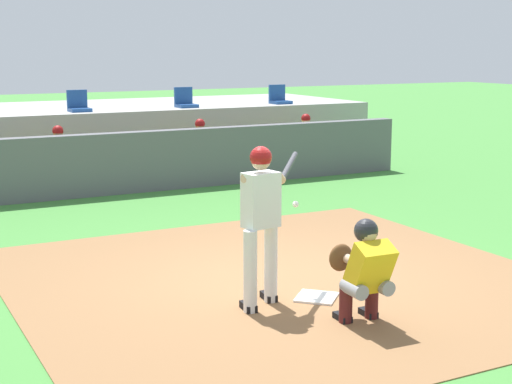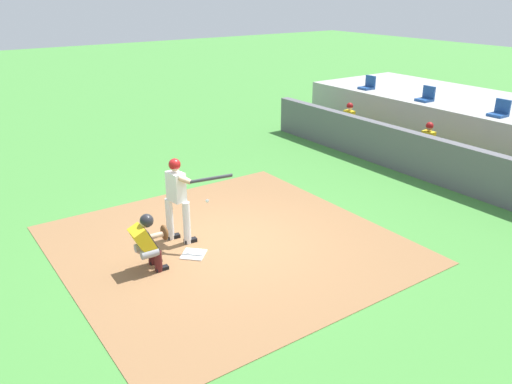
{
  "view_description": "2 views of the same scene",
  "coord_description": "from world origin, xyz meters",
  "px_view_note": "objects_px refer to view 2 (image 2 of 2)",
  "views": [
    {
      "loc": [
        -4.52,
        -7.97,
        2.85
      ],
      "look_at": [
        0.0,
        0.7,
        1.0
      ],
      "focal_mm": 54.09,
      "sensor_mm": 36.0,
      "label": 1
    },
    {
      "loc": [
        7.97,
        -4.87,
        4.91
      ],
      "look_at": [
        0.0,
        0.7,
        1.0
      ],
      "focal_mm": 35.87,
      "sensor_mm": 36.0,
      "label": 2
    }
  ],
  "objects_px": {
    "stadium_seat_1": "(426,97)",
    "stadium_seat_2": "(500,111)",
    "batter_at_plate": "(178,195)",
    "home_plate": "(194,254)",
    "dugout_player_0": "(346,121)",
    "stadium_seat_0": "(368,85)",
    "catcher_crouched": "(149,240)",
    "dugout_player_1": "(425,144)"
  },
  "relations": [
    {
      "from": "stadium_seat_1",
      "to": "stadium_seat_2",
      "type": "bearing_deg",
      "value": 0.0
    },
    {
      "from": "batter_at_plate",
      "to": "stadium_seat_1",
      "type": "bearing_deg",
      "value": 100.77
    },
    {
      "from": "batter_at_plate",
      "to": "stadium_seat_1",
      "type": "distance_m",
      "value": 10.31
    },
    {
      "from": "home_plate",
      "to": "stadium_seat_1",
      "type": "height_order",
      "value": "stadium_seat_1"
    },
    {
      "from": "dugout_player_0",
      "to": "stadium_seat_2",
      "type": "distance_m",
      "value": 4.72
    },
    {
      "from": "batter_at_plate",
      "to": "home_plate",
      "type": "bearing_deg",
      "value": -5.46
    },
    {
      "from": "stadium_seat_0",
      "to": "stadium_seat_1",
      "type": "bearing_deg",
      "value": 0.0
    },
    {
      "from": "home_plate",
      "to": "catcher_crouched",
      "type": "distance_m",
      "value": 1.08
    },
    {
      "from": "catcher_crouched",
      "to": "stadium_seat_1",
      "type": "xyz_separation_m",
      "value": [
        -2.6,
        11.08,
        0.93
      ]
    },
    {
      "from": "home_plate",
      "to": "stadium_seat_2",
      "type": "bearing_deg",
      "value": 90.0
    },
    {
      "from": "home_plate",
      "to": "stadium_seat_1",
      "type": "relative_size",
      "value": 0.92
    },
    {
      "from": "home_plate",
      "to": "dugout_player_0",
      "type": "distance_m",
      "value": 9.17
    },
    {
      "from": "dugout_player_0",
      "to": "stadium_seat_1",
      "type": "bearing_deg",
      "value": 52.28
    },
    {
      "from": "dugout_player_1",
      "to": "stadium_seat_2",
      "type": "relative_size",
      "value": 2.71
    },
    {
      "from": "catcher_crouched",
      "to": "stadium_seat_0",
      "type": "height_order",
      "value": "stadium_seat_0"
    },
    {
      "from": "dugout_player_1",
      "to": "stadium_seat_1",
      "type": "height_order",
      "value": "stadium_seat_1"
    },
    {
      "from": "home_plate",
      "to": "stadium_seat_0",
      "type": "bearing_deg",
      "value": 117.06
    },
    {
      "from": "home_plate",
      "to": "batter_at_plate",
      "type": "bearing_deg",
      "value": 174.54
    },
    {
      "from": "stadium_seat_0",
      "to": "dugout_player_1",
      "type": "bearing_deg",
      "value": -25.52
    },
    {
      "from": "dugout_player_0",
      "to": "dugout_player_1",
      "type": "bearing_deg",
      "value": 0.0
    },
    {
      "from": "home_plate",
      "to": "catcher_crouched",
      "type": "xyz_separation_m",
      "value": [
        0.0,
        -0.9,
        0.59
      ]
    },
    {
      "from": "catcher_crouched",
      "to": "stadium_seat_2",
      "type": "bearing_deg",
      "value": 90.01
    },
    {
      "from": "home_plate",
      "to": "dugout_player_1",
      "type": "distance_m",
      "value": 8.22
    },
    {
      "from": "dugout_player_0",
      "to": "home_plate",
      "type": "bearing_deg",
      "value": -62.87
    },
    {
      "from": "stadium_seat_0",
      "to": "stadium_seat_1",
      "type": "xyz_separation_m",
      "value": [
        2.6,
        0.0,
        0.0
      ]
    },
    {
      "from": "catcher_crouched",
      "to": "dugout_player_0",
      "type": "relative_size",
      "value": 1.28
    },
    {
      "from": "dugout_player_1",
      "to": "stadium_seat_1",
      "type": "relative_size",
      "value": 2.71
    },
    {
      "from": "home_plate",
      "to": "dugout_player_0",
      "type": "height_order",
      "value": "dugout_player_0"
    },
    {
      "from": "catcher_crouched",
      "to": "stadium_seat_2",
      "type": "height_order",
      "value": "stadium_seat_2"
    },
    {
      "from": "stadium_seat_0",
      "to": "stadium_seat_2",
      "type": "bearing_deg",
      "value": 0.0
    },
    {
      "from": "catcher_crouched",
      "to": "stadium_seat_1",
      "type": "height_order",
      "value": "stadium_seat_1"
    },
    {
      "from": "stadium_seat_1",
      "to": "dugout_player_0",
      "type": "bearing_deg",
      "value": -127.72
    },
    {
      "from": "home_plate",
      "to": "dugout_player_0",
      "type": "relative_size",
      "value": 0.34
    },
    {
      "from": "stadium_seat_0",
      "to": "home_plate",
      "type": "bearing_deg",
      "value": -62.94
    },
    {
      "from": "catcher_crouched",
      "to": "stadium_seat_2",
      "type": "distance_m",
      "value": 11.12
    },
    {
      "from": "catcher_crouched",
      "to": "stadium_seat_1",
      "type": "bearing_deg",
      "value": 103.22
    },
    {
      "from": "batter_at_plate",
      "to": "stadium_seat_0",
      "type": "distance_m",
      "value": 11.09
    },
    {
      "from": "dugout_player_0",
      "to": "dugout_player_1",
      "type": "xyz_separation_m",
      "value": [
        3.24,
        0.0,
        0.0
      ]
    },
    {
      "from": "stadium_seat_2",
      "to": "dugout_player_0",
      "type": "bearing_deg",
      "value": -154.01
    },
    {
      "from": "catcher_crouched",
      "to": "dugout_player_0",
      "type": "distance_m",
      "value": 9.96
    },
    {
      "from": "catcher_crouched",
      "to": "dugout_player_0",
      "type": "xyz_separation_m",
      "value": [
        -4.18,
        9.05,
        0.06
      ]
    },
    {
      "from": "dugout_player_1",
      "to": "stadium_seat_1",
      "type": "xyz_separation_m",
      "value": [
        -1.66,
        2.03,
        0.86
      ]
    }
  ]
}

